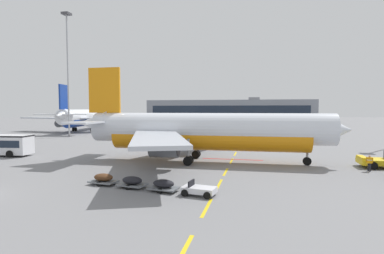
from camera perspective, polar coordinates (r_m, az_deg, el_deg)
The scene contains 8 objects.
ground at distance 61.85m, azimuth 29.84°, elevation -3.27°, with size 400.00×400.00×0.00m, color slate.
apron_paint_markings at distance 56.38m, azimuth 8.84°, elevation -3.46°, with size 8.00×97.47×0.01m.
airliner_foreground at distance 38.62m, azimuth 2.16°, elevation -0.72°, with size 34.72×34.62×12.20m.
airliner_mid_left at distance 97.60m, azimuth -19.26°, elevation 1.74°, with size 35.75×36.44×12.81m.
baggage_train at distance 26.20m, azimuth -8.23°, elevation -10.34°, with size 11.68×3.46×1.14m.
ground_crew_worker at distance 38.27m, azimuth 30.15°, elevation -5.66°, with size 0.62×0.41×1.76m.
apron_light_mast_near at distance 79.11m, azimuth -22.16°, elevation 11.20°, with size 1.80×1.80×29.07m.
terminal_satellite at distance 175.40m, azimuth 7.03°, elevation 3.10°, with size 90.66×24.47×12.96m.
Camera 1 is at (21.42, -18.61, 6.78)m, focal length 28.64 mm.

